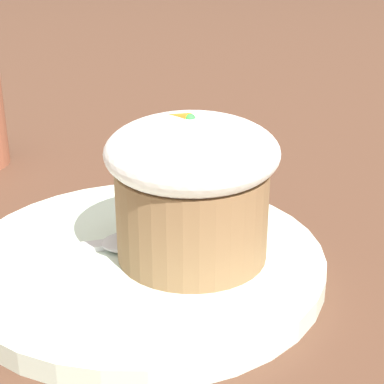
% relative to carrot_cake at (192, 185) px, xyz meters
% --- Properties ---
extents(ground_plane, '(4.00, 4.00, 0.00)m').
position_rel_carrot_cake_xyz_m(ground_plane, '(0.03, 0.02, -0.07)').
color(ground_plane, '#513323').
extents(dessert_plate, '(0.24, 0.24, 0.01)m').
position_rel_carrot_cake_xyz_m(dessert_plate, '(0.03, 0.02, -0.06)').
color(dessert_plate, silver).
rests_on(dessert_plate, ground_plane).
extents(carrot_cake, '(0.11, 0.11, 0.10)m').
position_rel_carrot_cake_xyz_m(carrot_cake, '(0.00, 0.00, 0.00)').
color(carrot_cake, olive).
rests_on(carrot_cake, dessert_plate).
extents(spoon, '(0.08, 0.11, 0.01)m').
position_rel_carrot_cake_xyz_m(spoon, '(0.05, 0.03, -0.05)').
color(spoon, silver).
rests_on(spoon, dessert_plate).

